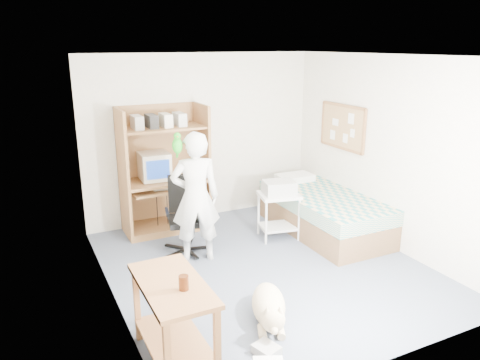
{
  "coord_description": "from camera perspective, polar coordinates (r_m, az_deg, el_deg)",
  "views": [
    {
      "loc": [
        -2.56,
        -4.51,
        2.63
      ],
      "look_at": [
        -0.19,
        0.31,
        1.05
      ],
      "focal_mm": 35.0,
      "sensor_mm": 36.0,
      "label": 1
    }
  ],
  "objects": [
    {
      "name": "floor",
      "position": [
        5.82,
        3.07,
        -10.53
      ],
      "size": [
        4.0,
        4.0,
        0.0
      ],
      "primitive_type": "plane",
      "color": "#4D5769",
      "rests_on": "ground"
    },
    {
      "name": "parrot",
      "position": [
        5.5,
        -7.65,
        4.35
      ],
      "size": [
        0.12,
        0.21,
        0.33
      ],
      "rotation": [
        0.0,
        0.0,
        -0.24
      ],
      "color": "#1B9115",
      "rests_on": "person"
    },
    {
      "name": "office_chair",
      "position": [
        6.15,
        -6.67,
        -5.49
      ],
      "size": [
        0.55,
        0.56,
        0.98
      ],
      "rotation": [
        0.0,
        0.0,
        -0.24
      ],
      "color": "black",
      "rests_on": "floor"
    },
    {
      "name": "floor_box_b",
      "position": [
        4.37,
        3.25,
        -19.97
      ],
      "size": [
        0.24,
        0.26,
        0.08
      ],
      "primitive_type": "cube",
      "rotation": [
        0.0,
        0.0,
        0.3
      ],
      "color": "#AEADA9",
      "rests_on": "floor"
    },
    {
      "name": "printer_cart",
      "position": [
        6.5,
        4.74,
        -3.49
      ],
      "size": [
        0.61,
        0.53,
        0.64
      ],
      "rotation": [
        0.0,
        0.0,
        -0.21
      ],
      "color": "white",
      "rests_on": "floor"
    },
    {
      "name": "person",
      "position": [
        5.73,
        -5.45,
        -2.12
      ],
      "size": [
        0.67,
        0.52,
        1.64
      ],
      "primitive_type": "imported",
      "rotation": [
        0.0,
        0.0,
        2.9
      ],
      "color": "silver",
      "rests_on": "floor"
    },
    {
      "name": "ceiling",
      "position": [
        5.19,
        3.51,
        14.91
      ],
      "size": [
        3.6,
        4.0,
        0.02
      ],
      "primitive_type": "cube",
      "color": "white",
      "rests_on": "wall_back"
    },
    {
      "name": "drink_glass",
      "position": [
        3.8,
        -6.88,
        -12.33
      ],
      "size": [
        0.08,
        0.08,
        0.12
      ],
      "primitive_type": "cylinder",
      "color": "#3C1A09",
      "rests_on": "side_desk"
    },
    {
      "name": "dog",
      "position": [
        4.72,
        3.56,
        -15.14
      ],
      "size": [
        0.57,
        0.95,
        0.38
      ],
      "rotation": [
        0.0,
        0.0,
        -0.42
      ],
      "color": "#CDB889",
      "rests_on": "floor"
    },
    {
      "name": "corkboard",
      "position": [
        7.03,
        12.39,
        6.34
      ],
      "size": [
        0.04,
        0.94,
        0.66
      ],
      "color": "#9A7545",
      "rests_on": "wall_right"
    },
    {
      "name": "computer_hutch",
      "position": [
        6.77,
        -9.26,
        0.65
      ],
      "size": [
        1.2,
        0.63,
        1.8
      ],
      "color": "brown",
      "rests_on": "floor"
    },
    {
      "name": "keyboard",
      "position": [
        6.67,
        -8.62,
        -0.9
      ],
      "size": [
        0.47,
        0.23,
        0.03
      ],
      "primitive_type": "cube",
      "rotation": [
        0.0,
        0.0,
        -0.17
      ],
      "color": "beige",
      "rests_on": "computer_hutch"
    },
    {
      "name": "crt_monitor",
      "position": [
        6.7,
        -10.4,
        1.69
      ],
      "size": [
        0.42,
        0.44,
        0.38
      ],
      "rotation": [
        0.0,
        0.0,
        -0.04
      ],
      "color": "beige",
      "rests_on": "computer_hutch"
    },
    {
      "name": "pencil_cup",
      "position": [
        6.8,
        -6.08,
        0.84
      ],
      "size": [
        0.08,
        0.08,
        0.12
      ],
      "primitive_type": "cylinder",
      "color": "gold",
      "rests_on": "computer_hutch"
    },
    {
      "name": "bed",
      "position": [
        6.83,
        10.15,
        -3.93
      ],
      "size": [
        1.02,
        2.02,
        0.66
      ],
      "color": "brown",
      "rests_on": "floor"
    },
    {
      "name": "wall_right",
      "position": [
        6.43,
        17.43,
        3.22
      ],
      "size": [
        0.02,
        4.0,
        2.5
      ],
      "primitive_type": "cube",
      "color": "beige",
      "rests_on": "floor"
    },
    {
      "name": "side_desk",
      "position": [
        4.07,
        -8.12,
        -15.47
      ],
      "size": [
        0.5,
        1.0,
        0.75
      ],
      "color": "brown",
      "rests_on": "floor"
    },
    {
      "name": "printer",
      "position": [
        6.4,
        4.8,
        -0.91
      ],
      "size": [
        0.48,
        0.4,
        0.18
      ],
      "primitive_type": "cube",
      "rotation": [
        0.0,
        0.0,
        -0.21
      ],
      "color": "#AAA9A5",
      "rests_on": "printer_cart"
    },
    {
      "name": "wall_left",
      "position": [
        4.78,
        -15.89,
        -1.05
      ],
      "size": [
        0.02,
        4.0,
        2.5
      ],
      "primitive_type": "cube",
      "color": "beige",
      "rests_on": "floor"
    },
    {
      "name": "wall_back",
      "position": [
        7.13,
        -4.65,
        5.17
      ],
      "size": [
        3.6,
        0.02,
        2.5
      ],
      "primitive_type": "cube",
      "color": "beige",
      "rests_on": "floor"
    }
  ]
}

